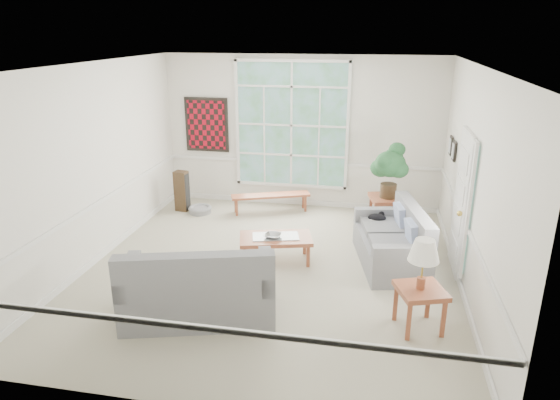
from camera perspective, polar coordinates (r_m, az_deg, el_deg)
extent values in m
cube|color=#A7A18B|center=(7.64, -1.03, -7.94)|extent=(5.50, 6.00, 0.01)
cube|color=white|center=(6.82, -1.18, 15.16)|extent=(5.50, 6.00, 0.02)
cube|color=white|center=(9.96, 2.50, 7.68)|extent=(5.50, 0.02, 3.00)
cube|color=white|center=(4.39, -9.30, -7.82)|extent=(5.50, 0.02, 3.00)
cube|color=white|center=(8.10, -20.55, 3.80)|extent=(0.02, 6.00, 3.00)
cube|color=white|center=(7.07, 21.28, 1.60)|extent=(0.02, 6.00, 3.00)
cube|color=white|center=(9.92, 1.33, 8.54)|extent=(2.30, 0.08, 2.40)
cube|color=white|center=(7.76, 19.89, -0.24)|extent=(0.08, 0.90, 2.10)
cube|color=white|center=(7.14, 20.68, -1.13)|extent=(0.08, 0.26, 1.90)
cube|color=#590912|center=(10.35, -8.39, 8.50)|extent=(0.90, 0.06, 1.10)
cube|color=black|center=(8.72, 19.21, 5.33)|extent=(0.04, 0.26, 0.32)
cube|color=black|center=(9.10, 18.89, 5.91)|extent=(0.04, 0.26, 0.32)
cube|color=slate|center=(7.81, 12.55, -4.06)|extent=(1.20, 1.83, 0.91)
cube|color=slate|center=(6.38, -9.32, -8.85)|extent=(2.06, 1.43, 1.01)
cube|color=brown|center=(7.80, -0.49, -5.61)|extent=(1.22, 0.87, 0.41)
imported|color=gray|center=(7.66, -0.82, -4.08)|extent=(0.35, 0.35, 0.08)
cube|color=brown|center=(9.87, -1.07, -0.37)|extent=(1.55, 0.83, 0.36)
cube|color=brown|center=(9.18, 12.14, -1.47)|extent=(0.74, 0.74, 0.62)
cube|color=brown|center=(6.36, 15.60, -11.83)|extent=(0.68, 0.68, 0.54)
cylinder|color=gray|center=(9.98, -9.12, -1.08)|extent=(0.58, 0.58, 0.13)
cube|color=#3A2918|center=(10.07, -11.15, 1.01)|extent=(0.28, 0.23, 0.81)
ellipsoid|color=black|center=(8.30, 11.02, -1.96)|extent=(0.30, 0.22, 0.14)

